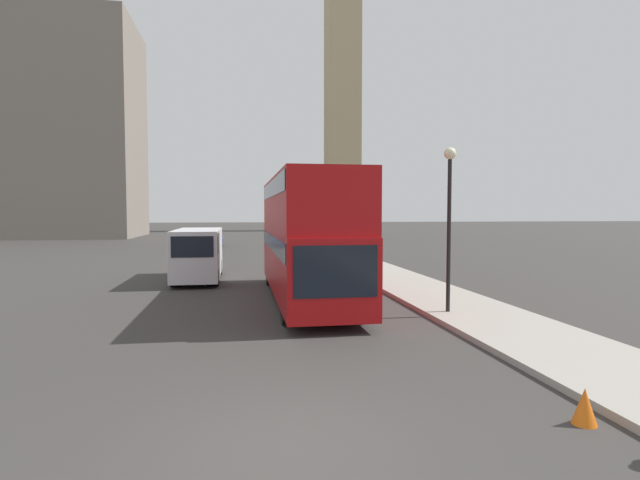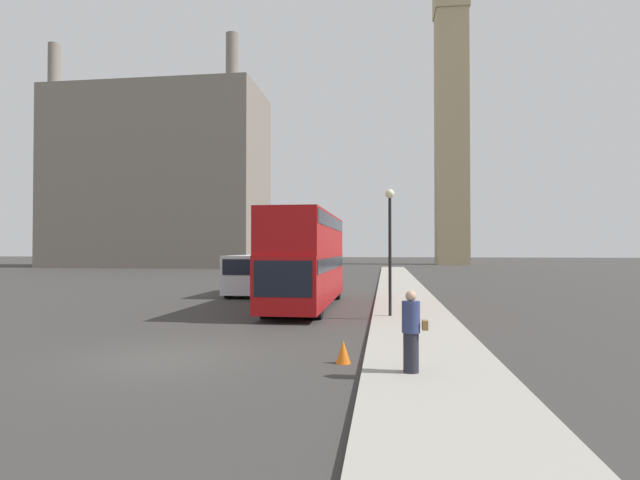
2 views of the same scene
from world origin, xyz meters
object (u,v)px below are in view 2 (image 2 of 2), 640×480
object	(u,v)px
clock_tower	(451,72)
pedestrian	(411,331)
street_lamp	(390,231)
parked_sedan	(304,269)
red_double_decker_bus	(307,256)
white_van	(252,274)

from	to	relation	value
clock_tower	pedestrian	size ratio (longest dim) A/B	38.59
street_lamp	parked_sedan	world-z (taller)	street_lamp
red_double_decker_bus	parked_sedan	world-z (taller)	red_double_decker_bus
pedestrian	parked_sedan	distance (m)	41.34
street_lamp	parked_sedan	size ratio (longest dim) A/B	1.03
red_double_decker_bus	pedestrian	size ratio (longest dim) A/B	6.40
white_van	pedestrian	size ratio (longest dim) A/B	3.46
clock_tower	white_van	world-z (taller)	clock_tower
clock_tower	street_lamp	bearing A→B (deg)	-99.26
pedestrian	street_lamp	distance (m)	9.22
white_van	pedestrian	world-z (taller)	white_van
parked_sedan	street_lamp	bearing A→B (deg)	-74.72
red_double_decker_bus	white_van	bearing A→B (deg)	126.32
pedestrian	white_van	bearing A→B (deg)	114.88
white_van	street_lamp	bearing A→B (deg)	-49.06
parked_sedan	red_double_decker_bus	bearing A→B (deg)	-80.33
red_double_decker_bus	pedestrian	world-z (taller)	red_double_decker_bus
parked_sedan	pedestrian	bearing A→B (deg)	-77.49
red_double_decker_bus	parked_sedan	bearing A→B (deg)	99.67
street_lamp	red_double_decker_bus	bearing A→B (deg)	137.26
white_van	parked_sedan	distance (m)	22.18
clock_tower	pedestrian	world-z (taller)	clock_tower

